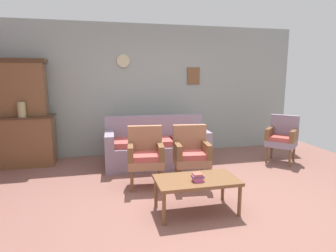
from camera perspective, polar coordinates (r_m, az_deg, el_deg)
ground_plane at (r=3.92m, az=4.09°, el=-14.97°), size 7.68×7.68×0.00m
wall_back_with_decor at (r=6.12m, az=-3.16°, el=7.16°), size 6.40×0.09×2.70m
side_cabinet at (r=5.94m, az=-26.99°, el=-2.64°), size 1.16×0.55×0.93m
cabinet_upper_hutch at (r=5.90m, az=-27.57°, el=6.90°), size 0.99×0.38×1.03m
vase_on_cabinet at (r=5.67m, az=-27.19°, el=2.94°), size 0.14×0.14×0.27m
floral_couch at (r=5.35m, az=-2.30°, el=-4.39°), size 1.90×0.88×0.90m
armchair_near_cabinet at (r=4.33m, az=-4.52°, el=-5.52°), size 0.57×0.55×0.90m
armchair_near_couch_end at (r=4.41m, az=4.63°, el=-5.21°), size 0.57×0.55×0.90m
wingback_chair_by_fireplace at (r=5.93m, az=21.81°, el=-1.96°), size 0.71×0.71×0.90m
coffee_table at (r=3.57m, az=5.70°, el=-11.08°), size 1.00×0.56×0.42m
book_stack_on_table at (r=3.46m, az=5.95°, el=-10.15°), size 0.14×0.12×0.09m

